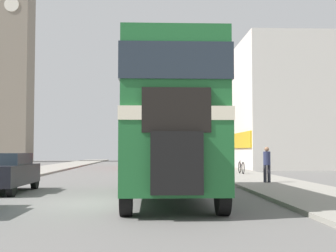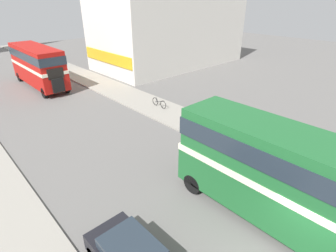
# 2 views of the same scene
# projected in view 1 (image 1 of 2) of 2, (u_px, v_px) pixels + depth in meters

# --- Properties ---
(ground_plane) EXTENTS (120.00, 120.00, 0.00)m
(ground_plane) POSITION_uv_depth(u_px,v_px,m) (100.00, 204.00, 13.24)
(ground_plane) COLOR slate
(sidewalk_right) EXTENTS (3.50, 120.00, 0.12)m
(sidewalk_right) POSITION_uv_depth(u_px,v_px,m) (334.00, 201.00, 13.50)
(sidewalk_right) COLOR gray
(sidewalk_right) RESTS_ON ground_plane
(double_decker_bus) EXTENTS (2.54, 9.75, 4.32)m
(double_decker_bus) POSITION_uv_depth(u_px,v_px,m) (168.00, 118.00, 14.84)
(double_decker_bus) COLOR #1E602D
(double_decker_bus) RESTS_ON ground_plane
(bus_distant) EXTENTS (2.55, 9.69, 4.24)m
(bus_distant) POSITION_uv_depth(u_px,v_px,m) (153.00, 139.00, 41.46)
(bus_distant) COLOR #B2140F
(bus_distant) RESTS_ON ground_plane
(car_parked_mid) EXTENTS (1.76, 4.01, 1.41)m
(car_parked_mid) POSITION_uv_depth(u_px,v_px,m) (3.00, 172.00, 16.80)
(car_parked_mid) COLOR black
(car_parked_mid) RESTS_ON ground_plane
(pedestrian_walking) EXTENTS (0.31, 0.31, 1.55)m
(pedestrian_walking) POSITION_uv_depth(u_px,v_px,m) (267.00, 162.00, 20.43)
(pedestrian_walking) COLOR #282833
(pedestrian_walking) RESTS_ON sidewalk_right
(bicycle_on_pavement) EXTENTS (0.05, 1.76, 0.78)m
(bicycle_on_pavement) POSITION_uv_depth(u_px,v_px,m) (241.00, 168.00, 28.22)
(bicycle_on_pavement) COLOR black
(bicycle_on_pavement) RESTS_ON sidewalk_right
(church_tower) EXTENTS (4.45, 4.45, 38.82)m
(church_tower) POSITION_uv_depth(u_px,v_px,m) (16.00, 17.00, 63.91)
(church_tower) COLOR gray
(church_tower) RESTS_ON ground_plane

